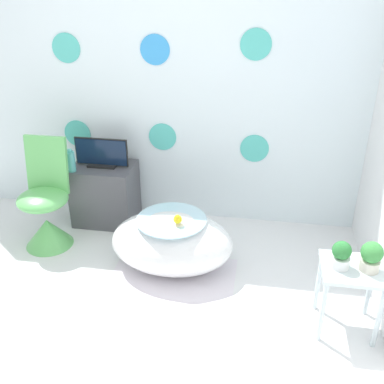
% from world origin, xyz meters
% --- Properties ---
extents(ground_plane, '(12.00, 12.00, 0.00)m').
position_xyz_m(ground_plane, '(0.00, 0.00, 0.00)').
color(ground_plane, white).
extents(wall_back_dotted, '(4.43, 0.05, 2.60)m').
position_xyz_m(wall_back_dotted, '(-0.00, 1.72, 1.30)').
color(wall_back_dotted, white).
rests_on(wall_back_dotted, ground_plane).
extents(rug, '(0.93, 0.69, 0.01)m').
position_xyz_m(rug, '(0.28, 0.68, 0.00)').
color(rug, silver).
rests_on(rug, ground_plane).
extents(bathtub, '(0.93, 0.64, 0.44)m').
position_xyz_m(bathtub, '(0.25, 0.87, 0.22)').
color(bathtub, white).
rests_on(bathtub, ground_plane).
extents(rubber_duck, '(0.06, 0.07, 0.07)m').
position_xyz_m(rubber_duck, '(0.31, 0.79, 0.48)').
color(rubber_duck, yellow).
rests_on(rubber_duck, bathtub).
extents(chair, '(0.41, 0.41, 0.90)m').
position_xyz_m(chair, '(-0.84, 1.01, 0.28)').
color(chair, '#66C166').
rests_on(chair, ground_plane).
extents(tv_cabinet, '(0.54, 0.40, 0.54)m').
position_xyz_m(tv_cabinet, '(-0.49, 1.46, 0.27)').
color(tv_cabinet, '#4C4C51').
rests_on(tv_cabinet, ground_plane).
extents(tv, '(0.47, 0.12, 0.25)m').
position_xyz_m(tv, '(-0.49, 1.47, 0.65)').
color(tv, black).
rests_on(tv, tv_cabinet).
extents(vase, '(0.07, 0.07, 0.20)m').
position_xyz_m(vase, '(-0.71, 1.32, 0.63)').
color(vase, '#51B2AD').
rests_on(vase, tv_cabinet).
extents(side_table, '(0.38, 0.34, 0.47)m').
position_xyz_m(side_table, '(1.47, 0.41, 0.37)').
color(side_table, silver).
rests_on(side_table, ground_plane).
extents(potted_plant_left, '(0.12, 0.12, 0.18)m').
position_xyz_m(potted_plant_left, '(1.39, 0.41, 0.55)').
color(potted_plant_left, white).
rests_on(potted_plant_left, side_table).
extents(potted_plant_right, '(0.13, 0.13, 0.19)m').
position_xyz_m(potted_plant_right, '(1.56, 0.40, 0.57)').
color(potted_plant_right, beige).
rests_on(potted_plant_right, side_table).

